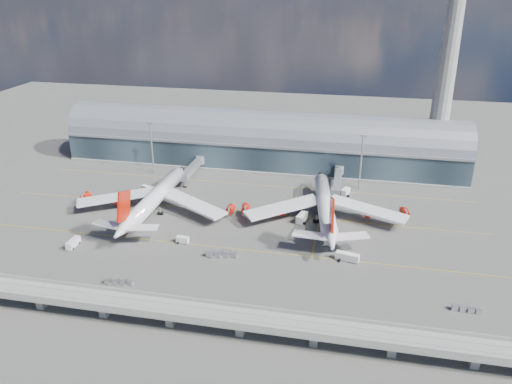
% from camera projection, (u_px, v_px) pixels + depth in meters
% --- Properties ---
extents(ground, '(500.00, 500.00, 0.00)m').
position_uv_depth(ground, '(222.00, 234.00, 188.89)').
color(ground, '#474744').
rests_on(ground, ground).
extents(taxi_lines, '(200.00, 80.12, 0.01)m').
position_uv_depth(taxi_lines, '(236.00, 209.00, 208.74)').
color(taxi_lines, gold).
rests_on(taxi_lines, ground).
extents(terminal, '(200.00, 30.00, 28.00)m').
position_uv_depth(terminal, '(262.00, 143.00, 254.42)').
color(terminal, '#1E2932').
rests_on(terminal, ground).
extents(control_tower, '(19.00, 19.00, 103.00)m').
position_uv_depth(control_tower, '(447.00, 67.00, 227.13)').
color(control_tower, gray).
rests_on(control_tower, ground).
extents(guideway, '(220.00, 8.50, 7.20)m').
position_uv_depth(guideway, '(169.00, 310.00, 137.37)').
color(guideway, gray).
rests_on(guideway, ground).
extents(floodlight_mast_left, '(3.00, 0.70, 25.70)m').
position_uv_depth(floodlight_mast_left, '(152.00, 146.00, 242.11)').
color(floodlight_mast_left, gray).
rests_on(floodlight_mast_left, ground).
extents(floodlight_mast_right, '(3.00, 0.70, 25.70)m').
position_uv_depth(floodlight_mast_right, '(361.00, 161.00, 223.60)').
color(floodlight_mast_right, gray).
rests_on(floodlight_mast_right, ground).
extents(airliner_left, '(66.75, 70.07, 21.42)m').
position_uv_depth(airliner_left, '(154.00, 199.00, 203.58)').
color(airliner_left, white).
rests_on(airliner_left, ground).
extents(airliner_right, '(66.82, 69.89, 22.20)m').
position_uv_depth(airliner_right, '(325.00, 207.00, 197.14)').
color(airliner_right, white).
rests_on(airliner_right, ground).
extents(jet_bridge_left, '(4.40, 28.00, 7.25)m').
position_uv_depth(jet_bridge_left, '(193.00, 167.00, 239.85)').
color(jet_bridge_left, gray).
rests_on(jet_bridge_left, ground).
extents(jet_bridge_right, '(4.40, 32.00, 7.25)m').
position_uv_depth(jet_bridge_right, '(338.00, 180.00, 225.35)').
color(jet_bridge_right, gray).
rests_on(jet_bridge_right, ground).
extents(service_truck_0, '(2.46, 6.86, 2.84)m').
position_uv_depth(service_truck_0, '(73.00, 243.00, 179.33)').
color(service_truck_0, silver).
rests_on(service_truck_0, ground).
extents(service_truck_1, '(4.60, 2.48, 2.59)m').
position_uv_depth(service_truck_1, '(183.00, 240.00, 181.87)').
color(service_truck_1, silver).
rests_on(service_truck_1, ground).
extents(service_truck_2, '(8.30, 3.97, 2.90)m').
position_uv_depth(service_truck_2, '(347.00, 257.00, 170.49)').
color(service_truck_2, silver).
rests_on(service_truck_2, ground).
extents(service_truck_3, '(4.29, 7.28, 3.30)m').
position_uv_depth(service_truck_3, '(302.00, 218.00, 197.50)').
color(service_truck_3, silver).
rests_on(service_truck_3, ground).
extents(service_truck_4, '(4.05, 5.72, 3.02)m').
position_uv_depth(service_truck_4, '(346.00, 192.00, 221.72)').
color(service_truck_4, silver).
rests_on(service_truck_4, ground).
extents(service_truck_5, '(5.86, 4.25, 2.65)m').
position_uv_depth(service_truck_5, '(147.00, 189.00, 225.49)').
color(service_truck_5, silver).
rests_on(service_truck_5, ground).
extents(cargo_train_0, '(9.53, 2.61, 1.57)m').
position_uv_depth(cargo_train_0, '(119.00, 282.00, 157.65)').
color(cargo_train_0, gray).
rests_on(cargo_train_0, ground).
extents(cargo_train_1, '(11.39, 3.89, 1.88)m').
position_uv_depth(cargo_train_1, '(222.00, 254.00, 172.99)').
color(cargo_train_1, gray).
rests_on(cargo_train_1, ground).
extents(cargo_train_2, '(8.75, 1.98, 1.45)m').
position_uv_depth(cargo_train_2, '(466.00, 310.00, 144.80)').
color(cargo_train_2, gray).
rests_on(cargo_train_2, ground).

